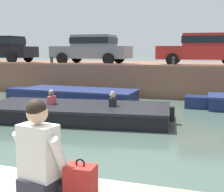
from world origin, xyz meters
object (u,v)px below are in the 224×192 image
(car_leftmost_black, at_px, (3,48))
(person_seated_right, at_px, (42,159))
(car_left_inner_grey, at_px, (92,48))
(car_centre_red, at_px, (203,48))
(boat_moored_west_navy, at_px, (74,95))
(mooring_bollard_west, at_px, (52,60))
(motorboat_passing, at_px, (69,112))
(backpack_on_ledge, at_px, (81,183))
(mooring_bollard_mid, at_px, (174,61))

(car_leftmost_black, distance_m, person_seated_right, 17.01)
(car_left_inner_grey, height_order, car_centre_red, same)
(boat_moored_west_navy, bearing_deg, mooring_bollard_west, 138.23)
(motorboat_passing, distance_m, backpack_on_ledge, 7.40)
(boat_moored_west_navy, relative_size, person_seated_right, 6.44)
(car_centre_red, bearing_deg, mooring_bollard_mid, -132.79)
(car_left_inner_grey, xyz_separation_m, mooring_bollard_mid, (4.51, -1.33, -0.61))
(mooring_bollard_west, bearing_deg, car_leftmost_black, 161.41)
(car_leftmost_black, height_order, person_seated_right, car_leftmost_black)
(backpack_on_ledge, bearing_deg, mooring_bollard_west, 119.46)
(boat_moored_west_navy, xyz_separation_m, motorboat_passing, (1.48, -3.60, -0.01))
(mooring_bollard_west, height_order, backpack_on_ledge, mooring_bollard_west)
(car_centre_red, height_order, mooring_bollard_mid, car_centre_red)
(car_centre_red, height_order, backpack_on_ledge, car_centre_red)
(person_seated_right, bearing_deg, boat_moored_west_navy, 113.03)
(boat_moored_west_navy, xyz_separation_m, person_seated_right, (4.35, -10.24, 1.00))
(mooring_bollard_mid, relative_size, backpack_on_ledge, 1.09)
(mooring_bollard_west, bearing_deg, motorboat_passing, -56.96)
(car_leftmost_black, relative_size, car_left_inner_grey, 0.96)
(mooring_bollard_mid, height_order, person_seated_right, mooring_bollard_mid)
(boat_moored_west_navy, height_order, person_seated_right, person_seated_right)
(motorboat_passing, xyz_separation_m, mooring_bollard_mid, (2.73, 5.45, 1.49))
(motorboat_passing, bearing_deg, boat_moored_west_navy, 112.28)
(mooring_bollard_west, distance_m, backpack_on_ledge, 13.85)
(car_centre_red, bearing_deg, car_left_inner_grey, -179.96)
(mooring_bollard_mid, bearing_deg, boat_moored_west_navy, -156.30)
(car_leftmost_black, bearing_deg, car_left_inner_grey, -0.03)
(car_left_inner_grey, height_order, mooring_bollard_west, car_left_inner_grey)
(motorboat_passing, distance_m, mooring_bollard_west, 6.67)
(motorboat_passing, bearing_deg, backpack_on_ledge, -63.70)
(boat_moored_west_navy, height_order, mooring_bollard_west, mooring_bollard_west)
(motorboat_passing, height_order, car_left_inner_grey, car_left_inner_grey)
(boat_moored_west_navy, relative_size, car_centre_red, 1.44)
(mooring_bollard_west, relative_size, mooring_bollard_mid, 1.00)
(car_centre_red, distance_m, person_seated_right, 13.51)
(car_leftmost_black, bearing_deg, mooring_bollard_mid, -7.42)
(car_leftmost_black, height_order, backpack_on_ledge, car_leftmost_black)
(boat_moored_west_navy, height_order, backpack_on_ledge, backpack_on_ledge)
(mooring_bollard_west, distance_m, mooring_bollard_mid, 6.28)
(car_centre_red, relative_size, person_seated_right, 4.49)
(person_seated_right, bearing_deg, motorboat_passing, 113.43)
(boat_moored_west_navy, relative_size, backpack_on_ledge, 15.24)
(boat_moored_west_navy, bearing_deg, car_leftmost_black, 152.20)
(car_leftmost_black, distance_m, car_centre_red, 11.48)
(backpack_on_ledge, bearing_deg, mooring_bollard_mid, 92.50)
(motorboat_passing, bearing_deg, car_leftmost_black, 137.91)
(motorboat_passing, relative_size, backpack_on_ledge, 17.83)
(car_left_inner_grey, bearing_deg, motorboat_passing, -75.29)
(car_left_inner_grey, height_order, person_seated_right, car_left_inner_grey)
(boat_moored_west_navy, height_order, car_left_inner_grey, car_left_inner_grey)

